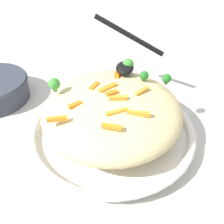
{
  "coord_description": "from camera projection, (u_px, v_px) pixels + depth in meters",
  "views": [
    {
      "loc": [
        -0.42,
        -0.06,
        0.41
      ],
      "look_at": [
        0.0,
        0.0,
        0.07
      ],
      "focal_mm": 41.2,
      "sensor_mm": 36.0,
      "label": 1
    }
  ],
  "objects": [
    {
      "name": "broccoli_floret_3",
      "position": [
        166.0,
        79.0,
        0.53
      ],
      "size": [
        0.02,
        0.02,
        0.02
      ],
      "color": "#205B1C",
      "rests_on": "pasta_mound"
    },
    {
      "name": "carrot_piece_5",
      "position": [
        116.0,
        76.0,
        0.56
      ],
      "size": [
        0.03,
        0.01,
        0.01
      ],
      "primitive_type": "cube",
      "rotation": [
        0.0,
        0.0,
        0.1
      ],
      "color": "orange",
      "rests_on": "pasta_mound"
    },
    {
      "name": "carrot_piece_0",
      "position": [
        94.0,
        86.0,
        0.52
      ],
      "size": [
        0.03,
        0.02,
        0.01
      ],
      "primitive_type": "cube",
      "rotation": [
        0.0,
        0.0,
        5.96
      ],
      "color": "orange",
      "rests_on": "pasta_mound"
    },
    {
      "name": "pasta_mound",
      "position": [
        112.0,
        111.0,
        0.53
      ],
      "size": [
        0.3,
        0.29,
        0.09
      ],
      "primitive_type": "ellipsoid",
      "color": "#DBC689",
      "rests_on": "serving_bowl"
    },
    {
      "name": "carrot_piece_10",
      "position": [
        75.0,
        105.0,
        0.48
      ],
      "size": [
        0.03,
        0.03,
        0.01
      ],
      "primitive_type": "cube",
      "rotation": [
        0.0,
        0.0,
        2.33
      ],
      "color": "orange",
      "rests_on": "pasta_mound"
    },
    {
      "name": "serving_spoon",
      "position": [
        127.0,
        55.0,
        0.58
      ],
      "size": [
        0.12,
        0.17,
        0.1
      ],
      "color": "black",
      "rests_on": "pasta_mound"
    },
    {
      "name": "carrot_piece_3",
      "position": [
        112.0,
        127.0,
        0.43
      ],
      "size": [
        0.01,
        0.04,
        0.01
      ],
      "primitive_type": "cube",
      "rotation": [
        0.0,
        0.0,
        4.63
      ],
      "color": "orange",
      "rests_on": "pasta_mound"
    },
    {
      "name": "carrot_piece_4",
      "position": [
        108.0,
        88.0,
        0.52
      ],
      "size": [
        0.04,
        0.04,
        0.01
      ],
      "primitive_type": "cube",
      "rotation": [
        0.0,
        0.0,
        2.4
      ],
      "color": "orange",
      "rests_on": "pasta_mound"
    },
    {
      "name": "carrot_piece_2",
      "position": [
        118.0,
        98.0,
        0.48
      ],
      "size": [
        0.02,
        0.04,
        0.01
      ],
      "primitive_type": "cube",
      "rotation": [
        0.0,
        0.0,
        4.93
      ],
      "color": "orange",
      "rests_on": "pasta_mound"
    },
    {
      "name": "broccoli_floret_2",
      "position": [
        144.0,
        76.0,
        0.55
      ],
      "size": [
        0.02,
        0.02,
        0.02
      ],
      "color": "#205B1C",
      "rests_on": "pasta_mound"
    },
    {
      "name": "broccoli_floret_1",
      "position": [
        128.0,
        65.0,
        0.57
      ],
      "size": [
        0.02,
        0.02,
        0.03
      ],
      "color": "#377928",
      "rests_on": "pasta_mound"
    },
    {
      "name": "ground_plane",
      "position": [
        112.0,
        138.0,
        0.58
      ],
      "size": [
        2.4,
        2.4,
        0.0
      ],
      "primitive_type": "plane",
      "color": "beige"
    },
    {
      "name": "carrot_piece_6",
      "position": [
        138.0,
        114.0,
        0.46
      ],
      "size": [
        0.01,
        0.04,
        0.01
      ],
      "primitive_type": "cube",
      "rotation": [
        0.0,
        0.0,
        1.58
      ],
      "color": "orange",
      "rests_on": "pasta_mound"
    },
    {
      "name": "broccoli_floret_0",
      "position": [
        54.0,
        85.0,
        0.51
      ],
      "size": [
        0.02,
        0.02,
        0.03
      ],
      "color": "#377928",
      "rests_on": "pasta_mound"
    },
    {
      "name": "carrot_piece_1",
      "position": [
        111.0,
        93.0,
        0.5
      ],
      "size": [
        0.02,
        0.03,
        0.01
      ],
      "primitive_type": "cube",
      "rotation": [
        0.0,
        0.0,
        2.22
      ],
      "color": "orange",
      "rests_on": "pasta_mound"
    },
    {
      "name": "carrot_piece_9",
      "position": [
        142.0,
        91.0,
        0.51
      ],
      "size": [
        0.03,
        0.03,
        0.01
      ],
      "primitive_type": "cube",
      "rotation": [
        0.0,
        0.0,
        2.5
      ],
      "color": "orange",
      "rests_on": "pasta_mound"
    },
    {
      "name": "serving_bowl",
      "position": [
        112.0,
        131.0,
        0.57
      ],
      "size": [
        0.36,
        0.36,
        0.04
      ],
      "color": "white",
      "rests_on": "ground_plane"
    },
    {
      "name": "carrot_piece_8",
      "position": [
        57.0,
        119.0,
        0.45
      ],
      "size": [
        0.02,
        0.04,
        0.01
      ],
      "primitive_type": "cube",
      "rotation": [
        0.0,
        0.0,
        5.03
      ],
      "color": "orange",
      "rests_on": "pasta_mound"
    },
    {
      "name": "carrot_piece_7",
      "position": [
        117.0,
        112.0,
        0.46
      ],
      "size": [
        0.03,
        0.04,
        0.01
      ],
      "primitive_type": "cube",
      "rotation": [
        0.0,
        0.0,
        2.09
      ],
      "color": "orange",
      "rests_on": "pasta_mound"
    }
  ]
}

